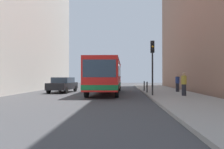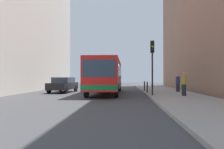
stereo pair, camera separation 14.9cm
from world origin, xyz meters
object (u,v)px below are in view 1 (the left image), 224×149
object	(u,v)px
traffic_light	(152,57)
pedestrian_near_signal	(184,84)
bollard_mid	(144,86)
bus	(106,75)
car_beside_bus	(63,84)
bollard_near	(147,87)
pedestrian_mid_sidewalk	(177,83)

from	to	relation	value
traffic_light	pedestrian_near_signal	bearing A→B (deg)	-8.51
traffic_light	bollard_mid	size ratio (longest dim) A/B	4.32
bus	car_beside_bus	size ratio (longest dim) A/B	2.45
car_beside_bus	bollard_mid	xyz separation A→B (m)	(8.01, 0.79, -0.16)
bollard_mid	pedestrian_near_signal	world-z (taller)	pedestrian_near_signal
bollard_near	bus	bearing A→B (deg)	167.93
bollard_mid	pedestrian_mid_sidewalk	distance (m)	3.28
bollard_mid	pedestrian_near_signal	distance (m)	6.24
traffic_light	bus	bearing A→B (deg)	136.30
bus	pedestrian_near_signal	bearing A→B (deg)	147.11
bollard_near	pedestrian_mid_sidewalk	world-z (taller)	pedestrian_mid_sidewalk
traffic_light	pedestrian_near_signal	xyz separation A→B (m)	(2.24, -0.34, -2.01)
bollard_near	pedestrian_mid_sidewalk	size ratio (longest dim) A/B	0.59
car_beside_bus	pedestrian_near_signal	world-z (taller)	pedestrian_near_signal
pedestrian_mid_sidewalk	pedestrian_near_signal	bearing A→B (deg)	-139.04
traffic_light	bollard_near	world-z (taller)	traffic_light
bus	pedestrian_mid_sidewalk	size ratio (longest dim) A/B	6.91
pedestrian_near_signal	pedestrian_mid_sidewalk	bearing A→B (deg)	85.66
car_beside_bus	bollard_mid	size ratio (longest dim) A/B	4.75
pedestrian_near_signal	pedestrian_mid_sidewalk	xyz separation A→B (m)	(0.59, 4.34, -0.06)
pedestrian_near_signal	traffic_light	bearing A→B (deg)	174.94
car_beside_bus	traffic_light	size ratio (longest dim) A/B	1.10
car_beside_bus	pedestrian_mid_sidewalk	size ratio (longest dim) A/B	2.82
bollard_mid	pedestrian_near_signal	xyz separation A→B (m)	(2.34, -5.78, 0.37)
pedestrian_mid_sidewalk	traffic_light	bearing A→B (deg)	-166.51
traffic_light	bollard_near	distance (m)	3.70
bollard_near	pedestrian_mid_sidewalk	distance (m)	3.18
pedestrian_mid_sidewalk	bollard_mid	bearing A→B (deg)	112.72
bus	bollard_mid	xyz separation A→B (m)	(3.68, 1.83, -1.10)
car_beside_bus	pedestrian_mid_sidewalk	distance (m)	10.96
pedestrian_near_signal	car_beside_bus	bearing A→B (deg)	157.71
bollard_near	bollard_mid	size ratio (longest dim) A/B	1.00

